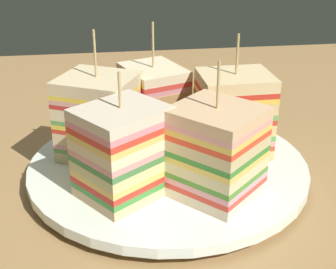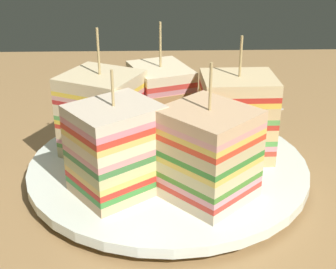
{
  "view_description": "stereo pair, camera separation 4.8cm",
  "coord_description": "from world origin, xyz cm",
  "px_view_note": "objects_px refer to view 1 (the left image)",
  "views": [
    {
      "loc": [
        6.04,
        42.75,
        24.92
      ],
      "look_at": [
        0.0,
        0.0,
        4.75
      ],
      "focal_mm": 52.01,
      "sensor_mm": 36.0,
      "label": 1
    },
    {
      "loc": [
        1.3,
        43.16,
        24.92
      ],
      "look_at": [
        0.0,
        0.0,
        4.75
      ],
      "focal_mm": 52.01,
      "sensor_mm": 36.0,
      "label": 2
    }
  ],
  "objects_px": {
    "sandwich_wedge_4": "(154,101)",
    "spoon": "(201,123)",
    "chip_pile": "(164,159)",
    "sandwich_wedge_0": "(100,117)",
    "plate": "(168,167)",
    "sandwich_wedge_2": "(215,152)",
    "sandwich_wedge_3": "(233,114)",
    "sandwich_wedge_1": "(123,152)"
  },
  "relations": [
    {
      "from": "sandwich_wedge_4",
      "to": "spoon",
      "type": "relative_size",
      "value": 0.86
    },
    {
      "from": "sandwich_wedge_4",
      "to": "chip_pile",
      "type": "height_order",
      "value": "sandwich_wedge_4"
    },
    {
      "from": "sandwich_wedge_4",
      "to": "sandwich_wedge_0",
      "type": "bearing_deg",
      "value": -73.62
    },
    {
      "from": "plate",
      "to": "sandwich_wedge_4",
      "type": "bearing_deg",
      "value": -85.35
    },
    {
      "from": "sandwich_wedge_0",
      "to": "chip_pile",
      "type": "bearing_deg",
      "value": -1.21
    },
    {
      "from": "sandwich_wedge_2",
      "to": "sandwich_wedge_4",
      "type": "bearing_deg",
      "value": -27.8
    },
    {
      "from": "plate",
      "to": "sandwich_wedge_3",
      "type": "distance_m",
      "value": 0.09
    },
    {
      "from": "sandwich_wedge_2",
      "to": "sandwich_wedge_3",
      "type": "distance_m",
      "value": 0.09
    },
    {
      "from": "sandwich_wedge_4",
      "to": "sandwich_wedge_1",
      "type": "bearing_deg",
      "value": -38.78
    },
    {
      "from": "chip_pile",
      "to": "sandwich_wedge_1",
      "type": "bearing_deg",
      "value": 47.77
    },
    {
      "from": "sandwich_wedge_4",
      "to": "spoon",
      "type": "xyz_separation_m",
      "value": [
        -0.07,
        -0.05,
        -0.05
      ]
    },
    {
      "from": "sandwich_wedge_2",
      "to": "spoon",
      "type": "bearing_deg",
      "value": -52.12
    },
    {
      "from": "sandwich_wedge_0",
      "to": "spoon",
      "type": "bearing_deg",
      "value": 63.98
    },
    {
      "from": "plate",
      "to": "sandwich_wedge_3",
      "type": "xyz_separation_m",
      "value": [
        -0.07,
        -0.01,
        0.05
      ]
    },
    {
      "from": "sandwich_wedge_2",
      "to": "sandwich_wedge_3",
      "type": "bearing_deg",
      "value": -69.15
    },
    {
      "from": "sandwich_wedge_4",
      "to": "sandwich_wedge_2",
      "type": "bearing_deg",
      "value": -4.56
    },
    {
      "from": "spoon",
      "to": "plate",
      "type": "bearing_deg",
      "value": 32.18
    },
    {
      "from": "plate",
      "to": "sandwich_wedge_4",
      "type": "xyz_separation_m",
      "value": [
        0.01,
        -0.07,
        0.05
      ]
    },
    {
      "from": "sandwich_wedge_1",
      "to": "sandwich_wedge_2",
      "type": "xyz_separation_m",
      "value": [
        -0.08,
        0.01,
        -0.0
      ]
    },
    {
      "from": "spoon",
      "to": "chip_pile",
      "type": "bearing_deg",
      "value": 31.58
    },
    {
      "from": "chip_pile",
      "to": "spoon",
      "type": "xyz_separation_m",
      "value": [
        -0.06,
        -0.13,
        -0.02
      ]
    },
    {
      "from": "sandwich_wedge_1",
      "to": "sandwich_wedge_4",
      "type": "height_order",
      "value": "sandwich_wedge_4"
    },
    {
      "from": "plate",
      "to": "chip_pile",
      "type": "height_order",
      "value": "chip_pile"
    },
    {
      "from": "plate",
      "to": "sandwich_wedge_1",
      "type": "height_order",
      "value": "sandwich_wedge_1"
    },
    {
      "from": "sandwich_wedge_1",
      "to": "chip_pile",
      "type": "xyz_separation_m",
      "value": [
        -0.04,
        -0.05,
        -0.03
      ]
    },
    {
      "from": "spoon",
      "to": "sandwich_wedge_0",
      "type": "bearing_deg",
      "value": 5.63
    },
    {
      "from": "sandwich_wedge_0",
      "to": "sandwich_wedge_2",
      "type": "distance_m",
      "value": 0.13
    },
    {
      "from": "sandwich_wedge_2",
      "to": "chip_pile",
      "type": "bearing_deg",
      "value": -10.38
    },
    {
      "from": "sandwich_wedge_4",
      "to": "sandwich_wedge_3",
      "type": "bearing_deg",
      "value": 32.93
    },
    {
      "from": "plate",
      "to": "spoon",
      "type": "distance_m",
      "value": 0.13
    },
    {
      "from": "sandwich_wedge_1",
      "to": "sandwich_wedge_3",
      "type": "height_order",
      "value": "sandwich_wedge_3"
    },
    {
      "from": "spoon",
      "to": "sandwich_wedge_4",
      "type": "bearing_deg",
      "value": 6.07
    },
    {
      "from": "sandwich_wedge_3",
      "to": "spoon",
      "type": "distance_m",
      "value": 0.12
    },
    {
      "from": "sandwich_wedge_1",
      "to": "sandwich_wedge_2",
      "type": "distance_m",
      "value": 0.08
    },
    {
      "from": "sandwich_wedge_0",
      "to": "sandwich_wedge_2",
      "type": "height_order",
      "value": "sandwich_wedge_0"
    },
    {
      "from": "plate",
      "to": "sandwich_wedge_0",
      "type": "height_order",
      "value": "sandwich_wedge_0"
    },
    {
      "from": "sandwich_wedge_1",
      "to": "plate",
      "type": "bearing_deg",
      "value": 11.7
    },
    {
      "from": "sandwich_wedge_2",
      "to": "spoon",
      "type": "distance_m",
      "value": 0.19
    },
    {
      "from": "sandwich_wedge_0",
      "to": "sandwich_wedge_4",
      "type": "height_order",
      "value": "sandwich_wedge_0"
    },
    {
      "from": "sandwich_wedge_4",
      "to": "plate",
      "type": "bearing_deg",
      "value": -15.67
    },
    {
      "from": "sandwich_wedge_2",
      "to": "spoon",
      "type": "height_order",
      "value": "sandwich_wedge_2"
    },
    {
      "from": "sandwich_wedge_2",
      "to": "sandwich_wedge_3",
      "type": "xyz_separation_m",
      "value": [
        -0.04,
        -0.08,
        0.0
      ]
    }
  ]
}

